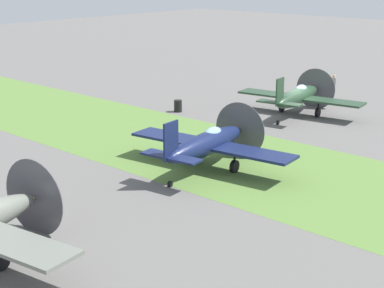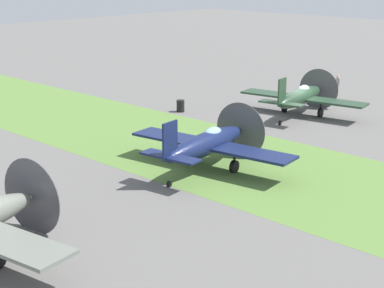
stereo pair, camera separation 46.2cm
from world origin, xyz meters
name	(u,v)px [view 2 (the right image)]	position (x,y,z in m)	size (l,w,h in m)	color
ground_plane	(297,116)	(0.00, 0.00, 0.00)	(160.00, 160.00, 0.00)	#605E5B
grass_verge	(192,148)	(0.00, -11.36, 0.00)	(120.00, 11.00, 0.01)	#567A38
airplane_lead	(301,97)	(0.13, 0.23, 1.43)	(9.67, 7.69, 3.42)	#233D28
airplane_wingman	(208,143)	(3.29, -13.57, 1.47)	(9.91, 7.87, 3.51)	#141E47
ground_crew_chief	(337,84)	(-1.69, 8.61, 0.91)	(0.56, 0.38, 1.73)	#9E998E
fuel_drum	(180,106)	(-7.17, -4.93, 0.45)	(0.60, 0.60, 0.90)	black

